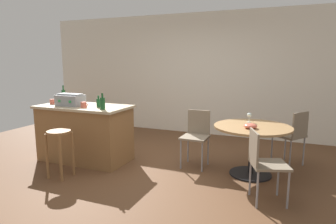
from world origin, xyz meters
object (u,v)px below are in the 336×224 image
(folding_chair_near, at_px, (263,161))
(serving_bowl, at_px, (250,126))
(dining_table, at_px, (252,137))
(folding_chair_far, at_px, (293,134))
(bottle_2, at_px, (103,103))
(wine_glass, at_px, (249,115))
(folding_chair_left, at_px, (196,133))
(cup_1, at_px, (84,105))
(bottle_1, at_px, (64,95))
(bottle_0, at_px, (98,103))
(toolbox, at_px, (70,100))
(cup_0, at_px, (52,102))
(wooden_stool, at_px, (59,144))
(kitchen_island, at_px, (85,133))

(folding_chair_near, distance_m, serving_bowl, 0.73)
(dining_table, distance_m, folding_chair_far, 0.84)
(folding_chair_near, height_order, folding_chair_far, folding_chair_far)
(bottle_2, distance_m, wine_glass, 2.21)
(folding_chair_left, bearing_deg, bottle_2, -151.75)
(cup_1, bearing_deg, folding_chair_far, 21.16)
(bottle_1, relative_size, cup_1, 2.35)
(bottle_0, bearing_deg, toolbox, -178.03)
(cup_1, height_order, wine_glass, cup_1)
(cup_0, bearing_deg, folding_chair_near, -6.20)
(folding_chair_far, relative_size, bottle_1, 3.01)
(toolbox, distance_m, wine_glass, 2.85)
(dining_table, bearing_deg, cup_1, -167.78)
(bottle_0, relative_size, serving_bowl, 1.06)
(folding_chair_left, distance_m, cup_1, 1.83)
(cup_1, relative_size, serving_bowl, 0.69)
(folding_chair_near, xyz_separation_m, serving_bowl, (-0.24, 0.64, 0.26))
(wine_glass, bearing_deg, bottle_2, -157.31)
(folding_chair_far, distance_m, folding_chair_left, 1.51)
(bottle_0, height_order, wine_glass, bottle_0)
(bottle_1, bearing_deg, wine_glass, 6.53)
(toolbox, relative_size, wine_glass, 3.00)
(folding_chair_far, distance_m, cup_0, 3.98)
(dining_table, relative_size, bottle_0, 5.75)
(bottle_0, bearing_deg, dining_table, 10.97)
(bottle_2, bearing_deg, cup_0, 171.49)
(wooden_stool, height_order, bottle_2, bottle_2)
(wooden_stool, height_order, serving_bowl, serving_bowl)
(dining_table, xyz_separation_m, folding_chair_left, (-0.86, 0.08, -0.04))
(dining_table, xyz_separation_m, folding_chair_far, (0.54, 0.64, -0.04))
(bottle_1, bearing_deg, serving_bowl, -0.95)
(serving_bowl, bearing_deg, wine_glass, 99.96)
(folding_chair_near, distance_m, bottle_2, 2.41)
(dining_table, bearing_deg, serving_bowl, -93.11)
(folding_chair_far, xyz_separation_m, folding_chair_left, (-1.40, -0.56, -0.00))
(folding_chair_left, height_order, bottle_2, bottle_2)
(kitchen_island, xyz_separation_m, cup_0, (-0.61, -0.06, 0.50))
(folding_chair_near, bearing_deg, folding_chair_left, 140.75)
(cup_0, xyz_separation_m, serving_bowl, (3.25, 0.26, -0.20))
(cup_0, bearing_deg, kitchen_island, 5.15)
(kitchen_island, bearing_deg, serving_bowl, 4.39)
(dining_table, height_order, toolbox, toolbox)
(kitchen_island, relative_size, folding_chair_near, 1.77)
(wooden_stool, height_order, folding_chair_near, folding_chair_near)
(toolbox, bearing_deg, bottle_0, 1.97)
(kitchen_island, height_order, cup_1, cup_1)
(toolbox, bearing_deg, wine_glass, 14.51)
(folding_chair_far, relative_size, bottle_2, 3.52)
(wooden_stool, bearing_deg, folding_chair_far, 30.17)
(cup_1, bearing_deg, toolbox, 166.36)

